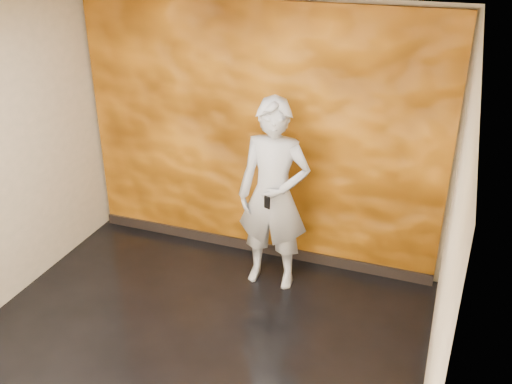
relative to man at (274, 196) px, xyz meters
name	(u,v)px	position (x,y,z in m)	size (l,w,h in m)	color
room	(169,220)	(-0.35, -1.45, 0.41)	(4.02, 4.02, 2.81)	black
feature_wall	(258,137)	(-0.35, 0.51, 0.39)	(3.90, 0.06, 2.75)	orange
baseboard	(257,246)	(-0.35, 0.47, -0.93)	(3.90, 0.04, 0.12)	black
man	(274,196)	(0.00, 0.00, 0.00)	(0.72, 0.47, 1.97)	#A1A7B0
phone	(267,202)	(0.03, -0.27, 0.06)	(0.07, 0.01, 0.12)	black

